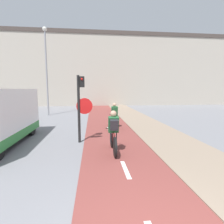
{
  "coord_description": "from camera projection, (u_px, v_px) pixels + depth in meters",
  "views": [
    {
      "loc": [
        -0.89,
        -1.57,
        2.24
      ],
      "look_at": [
        0.0,
        6.44,
        1.2
      ],
      "focal_mm": 28.0,
      "sensor_mm": 36.0,
      "label": 1
    }
  ],
  "objects": [
    {
      "name": "cyclist_near",
      "position": [
        113.0,
        133.0,
        6.17
      ],
      "size": [
        0.46,
        1.71,
        1.51
      ],
      "color": "black",
      "rests_on": "ground_plane"
    },
    {
      "name": "street_lamp_far",
      "position": [
        46.0,
        63.0,
        14.75
      ],
      "size": [
        0.36,
        0.36,
        7.39
      ],
      "color": "gray",
      "rests_on": "ground_plane"
    },
    {
      "name": "building_row_background",
      "position": [
        98.0,
        71.0,
        26.03
      ],
      "size": [
        60.0,
        5.2,
        10.04
      ],
      "color": "#B2A899",
      "rests_on": "ground_plane"
    },
    {
      "name": "cyclist_far",
      "position": [
        114.0,
        117.0,
        10.13
      ],
      "size": [
        0.46,
        1.66,
        1.48
      ],
      "color": "black",
      "rests_on": "ground_plane"
    },
    {
      "name": "traffic_light_pole",
      "position": [
        81.0,
        101.0,
        7.25
      ],
      "size": [
        0.67,
        0.25,
        2.82
      ],
      "color": "black",
      "rests_on": "ground_plane"
    }
  ]
}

